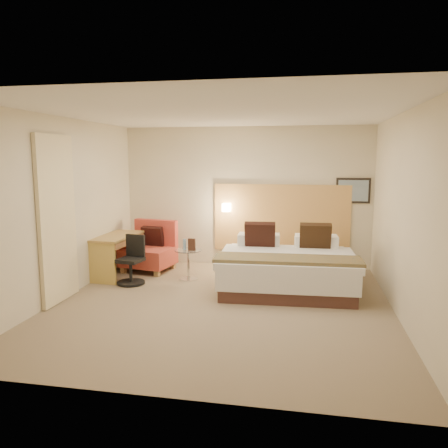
% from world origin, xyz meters
% --- Properties ---
extents(floor, '(4.80, 5.00, 0.02)m').
position_xyz_m(floor, '(0.00, 0.00, -0.01)').
color(floor, '#816F57').
rests_on(floor, ground).
extents(ceiling, '(4.80, 5.00, 0.02)m').
position_xyz_m(ceiling, '(0.00, 0.00, 2.71)').
color(ceiling, silver).
rests_on(ceiling, floor).
extents(wall_back, '(4.80, 0.02, 2.70)m').
position_xyz_m(wall_back, '(0.00, 2.51, 1.35)').
color(wall_back, beige).
rests_on(wall_back, floor).
extents(wall_front, '(4.80, 0.02, 2.70)m').
position_xyz_m(wall_front, '(0.00, -2.51, 1.35)').
color(wall_front, beige).
rests_on(wall_front, floor).
extents(wall_left, '(0.02, 5.00, 2.70)m').
position_xyz_m(wall_left, '(-2.41, 0.00, 1.35)').
color(wall_left, beige).
rests_on(wall_left, floor).
extents(wall_right, '(0.02, 5.00, 2.70)m').
position_xyz_m(wall_right, '(2.41, 0.00, 1.35)').
color(wall_right, beige).
rests_on(wall_right, floor).
extents(headboard_panel, '(2.60, 0.04, 1.30)m').
position_xyz_m(headboard_panel, '(0.70, 2.47, 0.95)').
color(headboard_panel, tan).
rests_on(headboard_panel, wall_back).
extents(art_frame, '(0.62, 0.03, 0.47)m').
position_xyz_m(art_frame, '(2.02, 2.48, 1.50)').
color(art_frame, black).
rests_on(art_frame, wall_back).
extents(art_canvas, '(0.54, 0.01, 0.39)m').
position_xyz_m(art_canvas, '(2.02, 2.46, 1.50)').
color(art_canvas, '#768EA3').
rests_on(art_canvas, wall_back).
extents(lamp_arm, '(0.02, 0.12, 0.02)m').
position_xyz_m(lamp_arm, '(-0.35, 2.42, 1.15)').
color(lamp_arm, silver).
rests_on(lamp_arm, wall_back).
extents(lamp_shade, '(0.15, 0.15, 0.15)m').
position_xyz_m(lamp_shade, '(-0.35, 2.36, 1.15)').
color(lamp_shade, '#FFEDC6').
rests_on(lamp_shade, wall_back).
extents(curtain, '(0.06, 0.90, 2.42)m').
position_xyz_m(curtain, '(-2.36, -0.25, 1.22)').
color(curtain, beige).
rests_on(curtain, wall_left).
extents(bottle_a, '(0.06, 0.06, 0.19)m').
position_xyz_m(bottle_a, '(-0.89, 1.24, 0.62)').
color(bottle_a, '#8DB8DB').
rests_on(bottle_a, side_table).
extents(bottle_b, '(0.06, 0.06, 0.19)m').
position_xyz_m(bottle_b, '(-0.80, 1.26, 0.62)').
color(bottle_b, '#80A4C6').
rests_on(bottle_b, side_table).
extents(menu_folder, '(0.13, 0.05, 0.21)m').
position_xyz_m(menu_folder, '(-0.75, 1.20, 0.63)').
color(menu_folder, '#3D2219').
rests_on(menu_folder, side_table).
extents(bed, '(2.20, 2.15, 1.03)m').
position_xyz_m(bed, '(0.88, 1.12, 0.34)').
color(bed, '#432721').
rests_on(bed, floor).
extents(lounge_chair, '(0.99, 0.90, 0.93)m').
position_xyz_m(lounge_chair, '(-1.71, 1.75, 0.37)').
color(lounge_chair, tan).
rests_on(lounge_chair, floor).
extents(side_table, '(0.50, 0.50, 0.52)m').
position_xyz_m(side_table, '(-0.82, 1.23, 0.29)').
color(side_table, white).
rests_on(side_table, floor).
extents(desk, '(0.61, 1.21, 0.74)m').
position_xyz_m(desk, '(-2.11, 1.24, 0.58)').
color(desk, '#A68241').
rests_on(desk, floor).
extents(desk_chair, '(0.53, 0.53, 0.81)m').
position_xyz_m(desk_chair, '(-1.68, 0.81, 0.33)').
color(desk_chair, black).
rests_on(desk_chair, floor).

